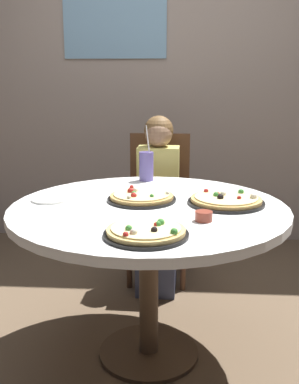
# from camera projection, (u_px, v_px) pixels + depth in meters

# --- Properties ---
(ground_plane) EXTENTS (8.00, 8.00, 0.00)m
(ground_plane) POSITION_uv_depth(u_px,v_px,m) (149.00, 353.00, 2.21)
(ground_plane) COLOR brown
(wall_with_window) EXTENTS (5.20, 0.14, 2.90)m
(wall_with_window) POSITION_uv_depth(u_px,v_px,m) (164.00, 59.00, 3.56)
(wall_with_window) COLOR #A8998E
(wall_with_window) RESTS_ON ground_plane
(dining_table) EXTENTS (1.24, 1.24, 0.75)m
(dining_table) POSITION_uv_depth(u_px,v_px,m) (149.00, 226.00, 2.06)
(dining_table) COLOR white
(dining_table) RESTS_ON ground_plane
(chair_wooden) EXTENTS (0.41, 0.41, 0.95)m
(chair_wooden) POSITION_uv_depth(u_px,v_px,m) (159.00, 198.00, 3.03)
(chair_wooden) COLOR brown
(chair_wooden) RESTS_ON ground_plane
(diner_child) EXTENTS (0.26, 0.42, 1.08)m
(diner_child) POSITION_uv_depth(u_px,v_px,m) (157.00, 212.00, 2.86)
(diner_child) COLOR #3F4766
(diner_child) RESTS_ON ground_plane
(pizza_veggie) EXTENTS (0.32, 0.32, 0.05)m
(pizza_veggie) POSITION_uv_depth(u_px,v_px,m) (141.00, 197.00, 2.11)
(pizza_veggie) COLOR black
(pizza_veggie) RESTS_ON dining_table
(pizza_cheese) EXTENTS (0.31, 0.31, 0.05)m
(pizza_cheese) POSITION_uv_depth(u_px,v_px,m) (146.00, 232.00, 1.63)
(pizza_cheese) COLOR black
(pizza_cheese) RESTS_ON dining_table
(pizza_pepperoni) EXTENTS (0.35, 0.35, 0.05)m
(pizza_pepperoni) POSITION_uv_depth(u_px,v_px,m) (226.00, 200.00, 2.06)
(pizza_pepperoni) COLOR black
(pizza_pepperoni) RESTS_ON dining_table
(soda_cup) EXTENTS (0.08, 0.08, 0.31)m
(soda_cup) POSITION_uv_depth(u_px,v_px,m) (146.00, 166.00, 2.52)
(soda_cup) COLOR #6659A5
(soda_cup) RESTS_ON dining_table
(sauce_bowl) EXTENTS (0.07, 0.07, 0.04)m
(sauce_bowl) POSITION_uv_depth(u_px,v_px,m) (204.00, 216.00, 1.81)
(sauce_bowl) COLOR brown
(sauce_bowl) RESTS_ON dining_table
(plate_small) EXTENTS (0.18, 0.18, 0.01)m
(plate_small) POSITION_uv_depth(u_px,v_px,m) (51.00, 199.00, 2.12)
(plate_small) COLOR white
(plate_small) RESTS_ON dining_table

